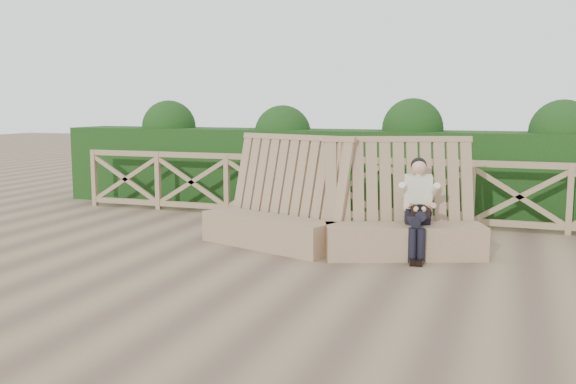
% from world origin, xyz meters
% --- Properties ---
extents(ground, '(60.00, 60.00, 0.00)m').
position_xyz_m(ground, '(0.00, 0.00, 0.00)').
color(ground, brown).
rests_on(ground, ground).
extents(bench, '(3.99, 1.41, 1.57)m').
position_xyz_m(bench, '(0.52, 1.25, 0.39)').
color(bench, '#806349').
rests_on(bench, ground).
extents(woman, '(0.43, 0.79, 1.30)m').
position_xyz_m(woman, '(1.62, 1.25, 0.70)').
color(woman, black).
rests_on(woman, ground).
extents(guardrail, '(10.10, 0.09, 1.10)m').
position_xyz_m(guardrail, '(0.00, 3.50, 0.55)').
color(guardrail, '#88704F').
rests_on(guardrail, ground).
extents(hedge, '(12.00, 1.20, 1.50)m').
position_xyz_m(hedge, '(0.00, 4.70, 0.75)').
color(hedge, black).
rests_on(hedge, ground).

